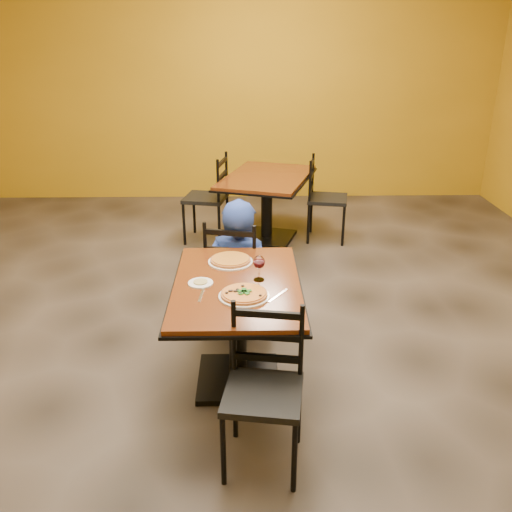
{
  "coord_description": "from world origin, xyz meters",
  "views": [
    {
      "loc": [
        0.06,
        -3.63,
        2.24
      ],
      "look_at": [
        0.13,
        -0.3,
        0.85
      ],
      "focal_mm": 38.08,
      "sensor_mm": 36.0,
      "label": 1
    }
  ],
  "objects_px": {
    "diner": "(239,264)",
    "chair_main_far": "(236,271)",
    "plate_far": "(230,262)",
    "chair_second_right": "(328,199)",
    "pizza_far": "(230,259)",
    "plate_main": "(244,296)",
    "table_second": "(267,192)",
    "wine_glass": "(259,267)",
    "chair_second_left": "(205,198)",
    "chair_main_near": "(263,395)",
    "table_main": "(237,309)",
    "pizza_main": "(244,294)",
    "side_plate": "(201,283)"
  },
  "relations": [
    {
      "from": "chair_main_far",
      "to": "chair_second_right",
      "type": "bearing_deg",
      "value": -105.08
    },
    {
      "from": "chair_main_far",
      "to": "wine_glass",
      "type": "distance_m",
      "value": 0.88
    },
    {
      "from": "diner",
      "to": "chair_main_far",
      "type": "bearing_deg",
      "value": -36.13
    },
    {
      "from": "diner",
      "to": "side_plate",
      "type": "height_order",
      "value": "diner"
    },
    {
      "from": "plate_main",
      "to": "wine_glass",
      "type": "distance_m",
      "value": 0.27
    },
    {
      "from": "chair_main_far",
      "to": "plate_far",
      "type": "xyz_separation_m",
      "value": [
        -0.03,
        -0.49,
        0.29
      ]
    },
    {
      "from": "pizza_main",
      "to": "chair_main_near",
      "type": "bearing_deg",
      "value": -80.12
    },
    {
      "from": "chair_second_right",
      "to": "plate_far",
      "type": "bearing_deg",
      "value": 167.82
    },
    {
      "from": "plate_far",
      "to": "chair_second_right",
      "type": "bearing_deg",
      "value": 66.8
    },
    {
      "from": "pizza_main",
      "to": "plate_far",
      "type": "height_order",
      "value": "pizza_main"
    },
    {
      "from": "pizza_far",
      "to": "wine_glass",
      "type": "relative_size",
      "value": 1.56
    },
    {
      "from": "table_main",
      "to": "chair_second_right",
      "type": "relative_size",
      "value": 1.3
    },
    {
      "from": "chair_main_far",
      "to": "diner",
      "type": "bearing_deg",
      "value": 139.26
    },
    {
      "from": "diner",
      "to": "pizza_far",
      "type": "relative_size",
      "value": 3.83
    },
    {
      "from": "plate_far",
      "to": "diner",
      "type": "bearing_deg",
      "value": 83.52
    },
    {
      "from": "chair_main_near",
      "to": "wine_glass",
      "type": "height_order",
      "value": "wine_glass"
    },
    {
      "from": "pizza_far",
      "to": "plate_main",
      "type": "bearing_deg",
      "value": -79.84
    },
    {
      "from": "chair_second_left",
      "to": "pizza_far",
      "type": "relative_size",
      "value": 3.52
    },
    {
      "from": "chair_second_left",
      "to": "pizza_main",
      "type": "relative_size",
      "value": 3.47
    },
    {
      "from": "table_main",
      "to": "plate_main",
      "type": "height_order",
      "value": "plate_main"
    },
    {
      "from": "chair_second_right",
      "to": "pizza_main",
      "type": "bearing_deg",
      "value": 173.3
    },
    {
      "from": "diner",
      "to": "wine_glass",
      "type": "xyz_separation_m",
      "value": [
        0.14,
        -0.74,
        0.3
      ]
    },
    {
      "from": "chair_second_right",
      "to": "pizza_main",
      "type": "relative_size",
      "value": 3.34
    },
    {
      "from": "chair_main_far",
      "to": "chair_second_right",
      "type": "distance_m",
      "value": 2.18
    },
    {
      "from": "chair_second_right",
      "to": "plate_far",
      "type": "relative_size",
      "value": 3.06
    },
    {
      "from": "chair_second_left",
      "to": "wine_glass",
      "type": "relative_size",
      "value": 5.48
    },
    {
      "from": "table_second",
      "to": "wine_glass",
      "type": "xyz_separation_m",
      "value": [
        -0.16,
        -2.71,
        0.28
      ]
    },
    {
      "from": "diner",
      "to": "plate_main",
      "type": "xyz_separation_m",
      "value": [
        0.04,
        -0.98,
        0.22
      ]
    },
    {
      "from": "table_second",
      "to": "table_main",
      "type": "bearing_deg",
      "value": -96.18
    },
    {
      "from": "diner",
      "to": "plate_main",
      "type": "relative_size",
      "value": 3.46
    },
    {
      "from": "chair_second_left",
      "to": "wine_glass",
      "type": "xyz_separation_m",
      "value": [
        0.53,
        -2.71,
        0.35
      ]
    },
    {
      "from": "plate_main",
      "to": "plate_far",
      "type": "bearing_deg",
      "value": 100.16
    },
    {
      "from": "chair_second_left",
      "to": "chair_main_near",
      "type": "bearing_deg",
      "value": 19.93
    },
    {
      "from": "chair_second_left",
      "to": "pizza_far",
      "type": "distance_m",
      "value": 2.46
    },
    {
      "from": "table_second",
      "to": "chair_main_far",
      "type": "height_order",
      "value": "chair_main_far"
    },
    {
      "from": "chair_main_near",
      "to": "wine_glass",
      "type": "xyz_separation_m",
      "value": [
        -0.0,
        0.8,
        0.39
      ]
    },
    {
      "from": "table_main",
      "to": "pizza_far",
      "type": "xyz_separation_m",
      "value": [
        -0.05,
        0.33,
        0.21
      ]
    },
    {
      "from": "chair_main_near",
      "to": "diner",
      "type": "bearing_deg",
      "value": 104.02
    },
    {
      "from": "chair_second_left",
      "to": "side_plate",
      "type": "xyz_separation_m",
      "value": [
        0.16,
        -2.76,
        0.26
      ]
    },
    {
      "from": "plate_far",
      "to": "pizza_main",
      "type": "bearing_deg",
      "value": -79.84
    },
    {
      "from": "chair_second_right",
      "to": "pizza_far",
      "type": "bearing_deg",
      "value": 167.82
    },
    {
      "from": "chair_second_right",
      "to": "pizza_main",
      "type": "height_order",
      "value": "chair_second_right"
    },
    {
      "from": "wine_glass",
      "to": "table_second",
      "type": "bearing_deg",
      "value": 86.71
    },
    {
      "from": "table_second",
      "to": "side_plate",
      "type": "distance_m",
      "value": 2.82
    },
    {
      "from": "chair_main_far",
      "to": "pizza_far",
      "type": "height_order",
      "value": "chair_main_far"
    },
    {
      "from": "table_main",
      "to": "chair_second_right",
      "type": "distance_m",
      "value": 2.92
    },
    {
      "from": "diner",
      "to": "pizza_main",
      "type": "relative_size",
      "value": 3.78
    },
    {
      "from": "diner",
      "to": "plate_far",
      "type": "bearing_deg",
      "value": 100.67
    },
    {
      "from": "plate_main",
      "to": "pizza_far",
      "type": "bearing_deg",
      "value": 100.16
    },
    {
      "from": "table_second",
      "to": "side_plate",
      "type": "relative_size",
      "value": 9.43
    }
  ]
}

